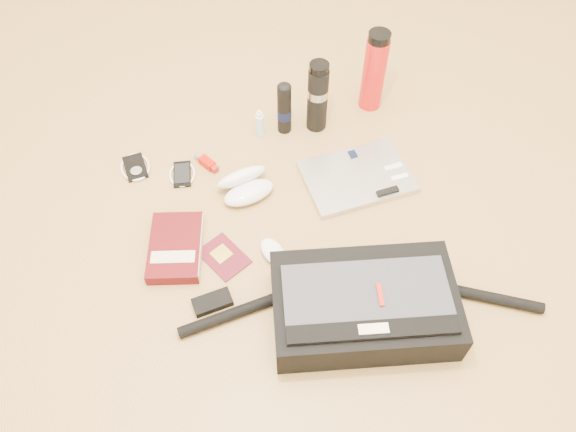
{
  "coord_description": "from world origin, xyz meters",
  "views": [
    {
      "loc": [
        -0.4,
        -0.78,
        1.37
      ],
      "look_at": [
        -0.03,
        0.09,
        0.06
      ],
      "focal_mm": 35.0,
      "sensor_mm": 36.0,
      "label": 1
    }
  ],
  "objects_px": {
    "thermos_red": "(374,71)",
    "book": "(176,247)",
    "laptop": "(358,177)",
    "thermos_black": "(318,96)",
    "messenger_bag": "(363,305)"
  },
  "relations": [
    {
      "from": "messenger_bag",
      "to": "thermos_black",
      "type": "xyz_separation_m",
      "value": [
        0.19,
        0.7,
        0.07
      ]
    },
    {
      "from": "book",
      "to": "thermos_black",
      "type": "xyz_separation_m",
      "value": [
        0.58,
        0.31,
        0.11
      ]
    },
    {
      "from": "messenger_bag",
      "to": "thermos_black",
      "type": "relative_size",
      "value": 3.57
    },
    {
      "from": "messenger_bag",
      "to": "book",
      "type": "bearing_deg",
      "value": 154.15
    },
    {
      "from": "laptop",
      "to": "thermos_black",
      "type": "height_order",
      "value": "thermos_black"
    },
    {
      "from": "messenger_bag",
      "to": "laptop",
      "type": "height_order",
      "value": "messenger_bag"
    },
    {
      "from": "thermos_black",
      "to": "thermos_red",
      "type": "distance_m",
      "value": 0.22
    },
    {
      "from": "thermos_red",
      "to": "book",
      "type": "bearing_deg",
      "value": -157.48
    },
    {
      "from": "messenger_bag",
      "to": "book",
      "type": "xyz_separation_m",
      "value": [
        -0.4,
        0.39,
        -0.04
      ]
    },
    {
      "from": "book",
      "to": "laptop",
      "type": "bearing_deg",
      "value": 24.77
    },
    {
      "from": "book",
      "to": "thermos_red",
      "type": "bearing_deg",
      "value": 43.68
    },
    {
      "from": "thermos_red",
      "to": "messenger_bag",
      "type": "bearing_deg",
      "value": -119.26
    },
    {
      "from": "book",
      "to": "thermos_red",
      "type": "height_order",
      "value": "thermos_red"
    },
    {
      "from": "book",
      "to": "thermos_black",
      "type": "height_order",
      "value": "thermos_black"
    },
    {
      "from": "messenger_bag",
      "to": "book",
      "type": "height_order",
      "value": "messenger_bag"
    }
  ]
}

